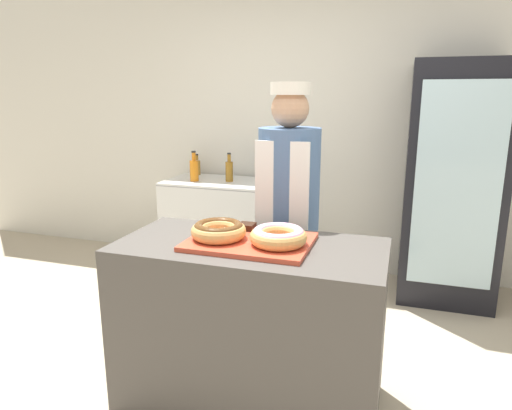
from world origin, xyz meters
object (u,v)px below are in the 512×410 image
Objects in this scene: baker_person at (288,216)px; bottle_blue at (265,169)px; brownie_back_right at (273,229)px; bottle_amber_b at (229,170)px; donut_light_glaze at (278,236)px; brownie_back_left at (247,226)px; beverage_fridge at (453,185)px; serving_tray at (250,242)px; chest_freezer at (222,225)px; donut_chocolate_glaze at (219,230)px; bottle_orange at (194,170)px; bottle_amber at (197,167)px.

baker_person is 1.46m from bottle_blue.
bottle_amber_b is at bearing 118.68° from brownie_back_right.
donut_light_glaze is at bearing -71.39° from bottle_blue.
beverage_fridge is (1.16, 1.59, 0.00)m from brownie_back_left.
beverage_fridge is at bearing 0.10° from bottle_amber_b.
bottle_amber_b is (-0.85, 1.18, 0.06)m from baker_person.
brownie_back_left is at bearing 114.01° from serving_tray.
donut_light_glaze reaches higher than serving_tray.
brownie_back_left is 0.05× the size of beverage_fridge.
baker_person is (-0.10, 0.61, -0.07)m from donut_light_glaze.
donut_light_glaze is at bearing -67.71° from brownie_back_right.
beverage_fridge reaches higher than bottle_amber_b.
baker_person is 1.67× the size of chest_freezer.
bottle_blue is at bearing 173.97° from beverage_fridge.
bottle_amber_b reaches higher than donut_light_glaze.
bottle_blue reaches higher than brownie_back_right.
donut_chocolate_glaze is 1.01× the size of bottle_orange.
donut_chocolate_glaze is 1.98m from bottle_blue.
donut_chocolate_glaze reaches higher than brownie_back_left.
beverage_fridge reaches higher than bottle_amber.
bottle_blue is (0.37, 0.16, 0.53)m from chest_freezer.
bottle_amber_b is (-0.95, 1.78, -0.01)m from donut_light_glaze.
bottle_orange is at bearing -158.22° from chest_freezer.
serving_tray is 2.19× the size of donut_chocolate_glaze.
chest_freezer is at bearing 116.40° from serving_tray.
baker_person is 6.55× the size of bottle_blue.
brownie_back_right is 0.33× the size of bottle_blue.
bottle_orange is (-2.19, -0.08, 0.02)m from beverage_fridge.
brownie_back_left is at bearing -55.62° from bottle_orange.
donut_chocolate_glaze is at bearing 180.00° from donut_light_glaze.
brownie_back_right is 0.05× the size of beverage_fridge.
bottle_amber_b is (0.31, 0.08, -0.01)m from bottle_orange.
brownie_back_left is at bearing -76.33° from bottle_blue.
serving_tray is at bearing -114.01° from brownie_back_right.
brownie_back_right is at bearing -54.49° from bottle_amber.
bottle_orange is 0.34m from bottle_amber.
brownie_back_left is 0.15m from brownie_back_right.
baker_person reaches higher than serving_tray.
donut_light_glaze is at bearing -61.99° from bottle_amber_b.
brownie_back_right is 0.08× the size of chest_freezer.
brownie_back_right is 0.42× the size of bottle_amber.
brownie_back_left is (0.08, 0.20, -0.03)m from donut_chocolate_glaze.
bottle_orange is at bearing -69.17° from bottle_amber.
brownie_back_left is at bearing -126.25° from beverage_fridge.
donut_chocolate_glaze is 1.00× the size of donut_light_glaze.
beverage_fridge reaches higher than bottle_orange.
brownie_back_right is 0.33× the size of bottle_amber_b.
donut_chocolate_glaze and donut_light_glaze have the same top height.
baker_person reaches higher than chest_freezer.
bottle_amber reaches higher than brownie_back_right.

